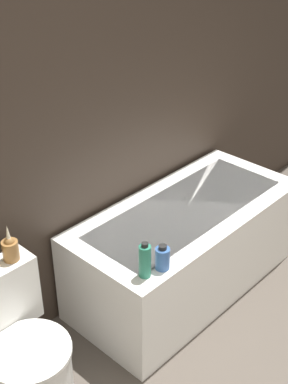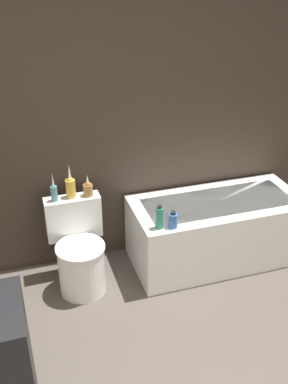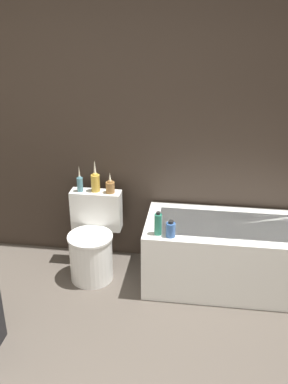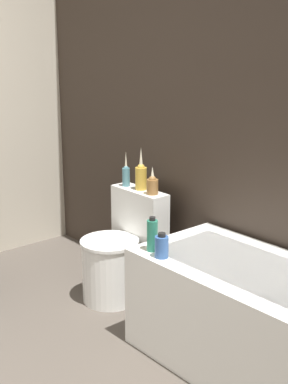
{
  "view_description": "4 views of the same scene",
  "coord_description": "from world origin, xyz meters",
  "px_view_note": "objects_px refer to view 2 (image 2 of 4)",
  "views": [
    {
      "loc": [
        -1.23,
        0.21,
        2.2
      ],
      "look_at": [
        0.32,
        1.67,
        0.93
      ],
      "focal_mm": 50.0,
      "sensor_mm": 36.0,
      "label": 1
    },
    {
      "loc": [
        -0.76,
        -1.11,
        2.4
      ],
      "look_at": [
        0.1,
        1.61,
        0.86
      ],
      "focal_mm": 42.0,
      "sensor_mm": 36.0,
      "label": 2
    },
    {
      "loc": [
        0.51,
        -1.44,
        2.3
      ],
      "look_at": [
        0.1,
        1.51,
        0.94
      ],
      "focal_mm": 42.0,
      "sensor_mm": 36.0,
      "label": 3
    },
    {
      "loc": [
        2.2,
        -0.21,
        1.65
      ],
      "look_at": [
        0.16,
        1.54,
        0.89
      ],
      "focal_mm": 50.0,
      "sensor_mm": 36.0,
      "label": 4
    }
  ],
  "objects_px": {
    "bathtub": "(216,230)",
    "toilet": "(79,254)",
    "vase_gold": "(54,192)",
    "vase_silver": "(70,186)",
    "shampoo_bottle_tall": "(160,218)",
    "shampoo_bottle_short": "(173,220)",
    "vase_bronze": "(88,188)"
  },
  "relations": [
    {
      "from": "vase_gold",
      "to": "vase_silver",
      "type": "xyz_separation_m",
      "value": [
        0.13,
        0.02,
        0.02
      ]
    },
    {
      "from": "bathtub",
      "to": "vase_bronze",
      "type": "xyz_separation_m",
      "value": [
        -1.05,
        0.17,
        0.48
      ]
    },
    {
      "from": "toilet",
      "to": "bathtub",
      "type": "bearing_deg",
      "value": 0.6
    },
    {
      "from": "bathtub",
      "to": "vase_silver",
      "type": "height_order",
      "value": "vase_silver"
    },
    {
      "from": "bathtub",
      "to": "shampoo_bottle_tall",
      "type": "xyz_separation_m",
      "value": [
        -0.6,
        -0.23,
        0.37
      ]
    },
    {
      "from": "vase_gold",
      "to": "vase_silver",
      "type": "height_order",
      "value": "vase_silver"
    },
    {
      "from": "vase_gold",
      "to": "vase_bronze",
      "type": "height_order",
      "value": "vase_gold"
    },
    {
      "from": "vase_silver",
      "to": "shampoo_bottle_tall",
      "type": "height_order",
      "value": "vase_silver"
    },
    {
      "from": "toilet",
      "to": "vase_gold",
      "type": "bearing_deg",
      "value": 127.06
    },
    {
      "from": "shampoo_bottle_short",
      "to": "shampoo_bottle_tall",
      "type": "bearing_deg",
      "value": 167.25
    },
    {
      "from": "vase_silver",
      "to": "vase_gold",
      "type": "bearing_deg",
      "value": -171.17
    },
    {
      "from": "toilet",
      "to": "vase_bronze",
      "type": "distance_m",
      "value": 0.52
    },
    {
      "from": "bathtub",
      "to": "shampoo_bottle_short",
      "type": "height_order",
      "value": "shampoo_bottle_short"
    },
    {
      "from": "vase_gold",
      "to": "vase_silver",
      "type": "bearing_deg",
      "value": 8.83
    },
    {
      "from": "bathtub",
      "to": "toilet",
      "type": "distance_m",
      "value": 1.18
    },
    {
      "from": "vase_silver",
      "to": "shampoo_bottle_tall",
      "type": "bearing_deg",
      "value": -35.43
    },
    {
      "from": "vase_bronze",
      "to": "shampoo_bottle_tall",
      "type": "bearing_deg",
      "value": -41.42
    },
    {
      "from": "toilet",
      "to": "vase_bronze",
      "type": "relative_size",
      "value": 3.87
    },
    {
      "from": "toilet",
      "to": "vase_silver",
      "type": "distance_m",
      "value": 0.54
    },
    {
      "from": "bathtub",
      "to": "toilet",
      "type": "height_order",
      "value": "toilet"
    },
    {
      "from": "toilet",
      "to": "vase_silver",
      "type": "xyz_separation_m",
      "value": [
        0.0,
        0.19,
        0.5
      ]
    },
    {
      "from": "toilet",
      "to": "vase_gold",
      "type": "height_order",
      "value": "vase_gold"
    },
    {
      "from": "toilet",
      "to": "vase_silver",
      "type": "bearing_deg",
      "value": 90.0
    },
    {
      "from": "vase_silver",
      "to": "toilet",
      "type": "bearing_deg",
      "value": -90.0
    },
    {
      "from": "vase_silver",
      "to": "shampoo_bottle_short",
      "type": "bearing_deg",
      "value": -32.66
    },
    {
      "from": "bathtub",
      "to": "vase_silver",
      "type": "distance_m",
      "value": 1.3
    },
    {
      "from": "vase_silver",
      "to": "vase_bronze",
      "type": "xyz_separation_m",
      "value": [
        0.13,
        -0.02,
        -0.03
      ]
    },
    {
      "from": "bathtub",
      "to": "toilet",
      "type": "bearing_deg",
      "value": -179.4
    },
    {
      "from": "vase_gold",
      "to": "shampoo_bottle_short",
      "type": "relative_size",
      "value": 1.75
    },
    {
      "from": "bathtub",
      "to": "vase_gold",
      "type": "xyz_separation_m",
      "value": [
        -1.31,
        0.16,
        0.5
      ]
    },
    {
      "from": "bathtub",
      "to": "shampoo_bottle_tall",
      "type": "height_order",
      "value": "shampoo_bottle_tall"
    },
    {
      "from": "vase_silver",
      "to": "vase_bronze",
      "type": "relative_size",
      "value": 1.54
    }
  ]
}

